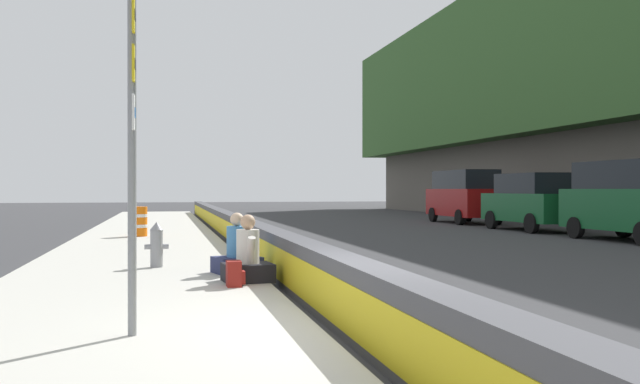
% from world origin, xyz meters
% --- Properties ---
extents(ground_plane, '(160.00, 160.00, 0.00)m').
position_xyz_m(ground_plane, '(0.00, 0.00, 0.00)').
color(ground_plane, '#353538').
rests_on(ground_plane, ground).
extents(sidewalk_strip, '(80.00, 4.40, 0.14)m').
position_xyz_m(sidewalk_strip, '(0.00, 2.65, 0.07)').
color(sidewalk_strip, '#B5B2A8').
rests_on(sidewalk_strip, ground_plane).
extents(jersey_barrier, '(76.00, 0.45, 0.85)m').
position_xyz_m(jersey_barrier, '(0.00, 0.00, 0.42)').
color(jersey_barrier, '#47474C').
rests_on(jersey_barrier, ground_plane).
extents(route_sign_post, '(0.44, 0.09, 3.60)m').
position_xyz_m(route_sign_post, '(0.10, 2.44, 2.23)').
color(route_sign_post, gray).
rests_on(route_sign_post, sidewalk_strip).
extents(fire_hydrant, '(0.26, 0.46, 0.88)m').
position_xyz_m(fire_hydrant, '(6.42, 2.27, 0.59)').
color(fire_hydrant, gray).
rests_on(fire_hydrant, sidewalk_strip).
extents(seated_person_foreground, '(0.75, 0.86, 1.10)m').
position_xyz_m(seated_person_foreground, '(3.96, 0.78, 0.48)').
color(seated_person_foreground, black).
rests_on(seated_person_foreground, sidewalk_strip).
extents(seated_person_middle, '(0.85, 0.93, 1.09)m').
position_xyz_m(seated_person_middle, '(5.14, 0.84, 0.48)').
color(seated_person_middle, '#23284C').
rests_on(seated_person_middle, sidewalk_strip).
extents(backpack, '(0.32, 0.28, 0.40)m').
position_xyz_m(backpack, '(3.44, 1.06, 0.33)').
color(backpack, maroon).
rests_on(backpack, sidewalk_strip).
extents(construction_barrel, '(0.54, 0.54, 0.95)m').
position_xyz_m(construction_barrel, '(15.43, 2.92, 0.62)').
color(construction_barrel, orange).
rests_on(construction_barrel, sidewalk_strip).
extents(parked_car_third, '(5.15, 2.20, 2.56)m').
position_xyz_m(parked_car_third, '(11.55, -12.31, 1.35)').
color(parked_car_third, '#145128').
rests_on(parked_car_third, ground_plane).
extents(parked_car_fourth, '(4.84, 2.14, 2.28)m').
position_xyz_m(parked_car_fourth, '(17.32, -12.09, 1.18)').
color(parked_car_fourth, '#145128').
rests_on(parked_car_fourth, ground_plane).
extents(parked_car_midline, '(5.12, 2.14, 2.56)m').
position_xyz_m(parked_car_midline, '(23.52, -12.06, 1.35)').
color(parked_car_midline, maroon).
rests_on(parked_car_midline, ground_plane).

